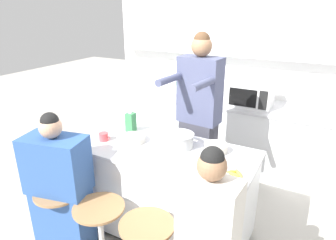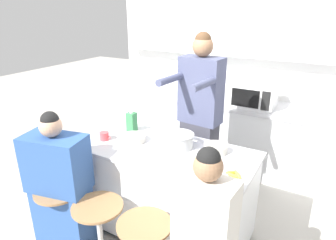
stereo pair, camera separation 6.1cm
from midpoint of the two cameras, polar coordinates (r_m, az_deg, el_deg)
name	(u,v)px [view 1 (the left image)]	position (r m, az deg, el deg)	size (l,w,h in m)	color
ground_plane	(164,229)	(3.19, -1.28, -20.03)	(16.00, 16.00, 0.00)	#B2ADA3
wall_back	(235,48)	(4.30, 12.24, 13.17)	(3.74, 0.22, 2.70)	white
back_counter	(222,131)	(4.27, 9.80, -2.04)	(3.47, 0.71, 0.89)	silver
kitchen_island	(164,191)	(2.91, -1.36, -13.30)	(1.63, 0.77, 0.89)	black
bar_stool_leftmost	(62,217)	(2.91, -20.10, -16.94)	(0.41, 0.41, 0.63)	#997047
bar_stool_center_left	(101,234)	(2.65, -13.27, -20.31)	(0.41, 0.41, 0.63)	#997047
person_cooking	(198,124)	(3.13, 5.23, -0.83)	(0.47, 0.62, 1.87)	#383842
person_wrapped_blanket	(60,191)	(2.78, -20.45, -12.56)	(0.56, 0.39, 1.32)	#2D5193
cooking_pot	(179,140)	(2.70, 1.47, -3.89)	(0.36, 0.27, 0.13)	#B7BABC
fruit_bowl	(133,138)	(2.84, -7.21, -3.50)	(0.23, 0.23, 0.06)	silver
mixing_bowl_steel	(216,148)	(2.65, 8.42, -5.29)	(0.21, 0.21, 0.07)	silver
coffee_cup_near	(104,137)	(2.90, -12.72, -3.12)	(0.12, 0.09, 0.08)	#DB4C51
banana_bunch	(235,173)	(2.33, 11.91, -9.89)	(0.14, 0.10, 0.05)	yellow
juice_carton	(131,122)	(3.05, -7.66, -0.39)	(0.08, 0.08, 0.21)	#38844C
microwave	(250,94)	(3.94, 14.98, 4.71)	(0.55, 0.38, 0.29)	white
potted_plant	(183,85)	(4.30, 2.42, 6.64)	(0.20, 0.20, 0.26)	#93563D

